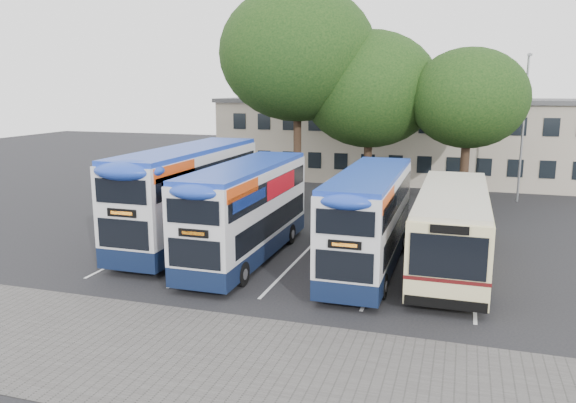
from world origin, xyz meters
The scene contains 12 objects.
ground centered at (0.00, 0.00, 0.00)m, with size 120.00×120.00×0.00m, color black.
paving_strip centered at (-2.00, -5.00, 0.01)m, with size 40.00×6.00×0.01m, color #595654.
bay_lines centered at (-3.75, 5.00, 0.01)m, with size 14.12×11.00×0.01m.
depot_building centered at (0.00, 26.99, 3.15)m, with size 32.40×8.40×6.20m.
lamp_post centered at (6.00, 19.97, 5.08)m, with size 0.25×1.05×9.06m.
tree_left centered at (-7.51, 16.75, 9.06)m, with size 9.70×9.70×13.19m.
tree_mid centered at (-3.16, 17.77, 6.93)m, with size 8.42×8.42×10.51m.
tree_right centered at (2.70, 16.60, 6.44)m, with size 6.70×6.70×9.30m.
bus_dd_left centered at (-9.23, 5.23, 2.43)m, with size 2.57×10.59×4.41m.
bus_dd_mid centered at (-5.82, 3.72, 2.20)m, with size 2.33×9.59×3.99m.
bus_dd_right centered at (-0.77, 3.93, 2.15)m, with size 2.27×9.36×3.90m.
bus_single centered at (2.33, 5.10, 1.78)m, with size 2.68×10.54×3.14m.
Camera 1 is at (2.59, -17.39, 7.08)m, focal length 35.00 mm.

